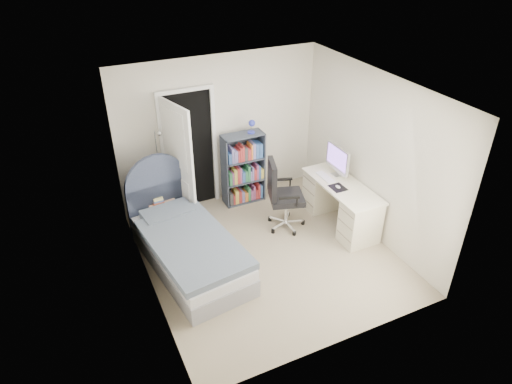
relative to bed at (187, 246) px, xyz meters
name	(u,v)px	position (x,y,z in m)	size (l,w,h in m)	color
room_shell	(269,180)	(1.11, -0.33, 0.95)	(3.50, 3.70, 2.60)	gray
door	(182,159)	(0.37, 1.20, 0.74)	(0.92, 0.81, 2.06)	black
bed	(187,246)	(0.00, 0.00, 0.00)	(1.26, 2.24, 1.31)	gray
nightstand	(161,207)	(-0.10, 0.98, 0.10)	(0.41, 0.41, 0.61)	tan
floor_lamp	(162,182)	(0.04, 1.35, 0.32)	(0.22, 0.22, 1.51)	silver
bookcase	(244,171)	(1.41, 1.19, 0.29)	(0.70, 0.30, 1.48)	#3B4250
desk	(340,202)	(2.50, -0.09, 0.10)	(0.59, 1.48, 1.22)	beige
office_chair	(281,192)	(1.60, 0.24, 0.34)	(0.65, 0.66, 1.16)	silver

